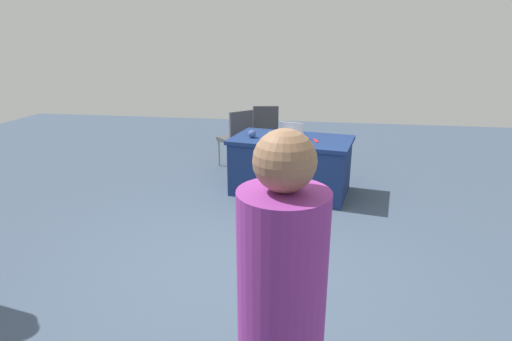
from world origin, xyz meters
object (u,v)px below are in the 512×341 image
(person_attendee_standing, at_px, (281,318))
(yarn_ball, at_px, (252,134))
(chair_by_pillar, at_px, (237,135))
(scissors_red, at_px, (316,141))
(chair_tucked_right, at_px, (265,129))
(table_foreground, at_px, (291,165))
(laptop_silver, at_px, (289,136))

(person_attendee_standing, bearing_deg, yarn_ball, 53.79)
(yarn_ball, bearing_deg, chair_by_pillar, -67.74)
(yarn_ball, relative_size, scissors_red, 0.57)
(chair_tucked_right, height_order, scissors_red, chair_tucked_right)
(table_foreground, height_order, yarn_ball, yarn_ball)
(person_attendee_standing, bearing_deg, laptop_silver, 46.50)
(person_attendee_standing, distance_m, yarn_ball, 3.90)
(chair_tucked_right, bearing_deg, table_foreground, -79.67)
(chair_tucked_right, relative_size, scissors_red, 5.27)
(table_foreground, distance_m, laptop_silver, 0.42)
(table_foreground, xyz_separation_m, chair_tucked_right, (0.55, -1.51, 0.16))
(laptop_silver, bearing_deg, chair_tucked_right, -58.22)
(table_foreground, height_order, chair_tucked_right, chair_tucked_right)
(chair_by_pillar, distance_m, laptop_silver, 1.37)
(table_foreground, bearing_deg, person_attendee_standing, 93.55)
(laptop_silver, bearing_deg, table_foreground, -113.57)
(yarn_ball, bearing_deg, person_attendee_standing, 101.28)
(table_foreground, bearing_deg, scissors_red, 162.69)
(chair_by_pillar, relative_size, yarn_ball, 9.11)
(laptop_silver, bearing_deg, person_attendee_standing, 106.95)
(person_attendee_standing, relative_size, laptop_silver, 4.55)
(person_attendee_standing, distance_m, scissors_red, 3.78)
(chair_tucked_right, distance_m, yarn_ball, 1.58)
(chair_by_pillar, xyz_separation_m, laptop_silver, (-0.91, 1.00, 0.25))
(chair_by_pillar, height_order, scissors_red, chair_by_pillar)
(table_foreground, bearing_deg, yarn_ball, 5.48)
(chair_tucked_right, bearing_deg, scissors_red, -71.38)
(yarn_ball, xyz_separation_m, scissors_red, (-0.84, 0.05, -0.05))
(person_attendee_standing, bearing_deg, table_foreground, 46.06)
(chair_tucked_right, height_order, chair_by_pillar, chair_tucked_right)
(chair_by_pillar, distance_m, scissors_red, 1.65)
(table_foreground, xyz_separation_m, laptop_silver, (0.03, 0.04, 0.41))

